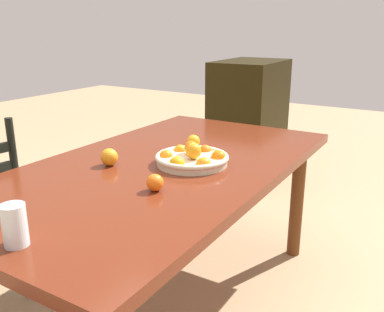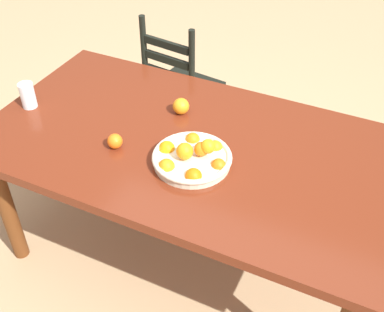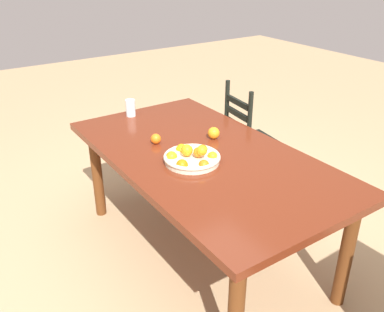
% 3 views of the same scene
% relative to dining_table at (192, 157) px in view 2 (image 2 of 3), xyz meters
% --- Properties ---
extents(ground_plane, '(12.00, 12.00, 0.00)m').
position_rel_dining_table_xyz_m(ground_plane, '(0.00, 0.00, -0.67)').
color(ground_plane, tan).
extents(dining_table, '(1.89, 1.04, 0.76)m').
position_rel_dining_table_xyz_m(dining_table, '(0.00, 0.00, 0.00)').
color(dining_table, '#602412').
rests_on(dining_table, ground).
extents(chair_near_window, '(0.44, 0.44, 0.96)m').
position_rel_dining_table_xyz_m(chair_near_window, '(-0.46, 0.79, -0.22)').
color(chair_near_window, black).
rests_on(chair_near_window, ground).
extents(fruit_bowl, '(0.34, 0.34, 0.12)m').
position_rel_dining_table_xyz_m(fruit_bowl, '(0.06, -0.13, 0.12)').
color(fruit_bowl, beige).
rests_on(fruit_bowl, dining_table).
extents(orange_loose_0, '(0.08, 0.08, 0.08)m').
position_rel_dining_table_xyz_m(orange_loose_0, '(-0.15, 0.19, 0.12)').
color(orange_loose_0, orange).
rests_on(orange_loose_0, dining_table).
extents(orange_loose_1, '(0.07, 0.07, 0.07)m').
position_rel_dining_table_xyz_m(orange_loose_1, '(-0.29, -0.17, 0.12)').
color(orange_loose_1, orange).
rests_on(orange_loose_1, dining_table).
extents(drinking_glass, '(0.07, 0.07, 0.13)m').
position_rel_dining_table_xyz_m(drinking_glass, '(-0.84, -0.08, 0.15)').
color(drinking_glass, silver).
rests_on(drinking_glass, dining_table).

